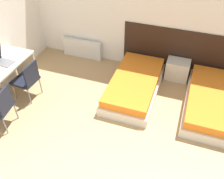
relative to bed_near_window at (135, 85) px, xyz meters
name	(u,v)px	position (x,y,z in m)	size (l,w,h in m)	color
wall_back	(138,12)	(-0.27, 1.03, 1.17)	(6.04, 0.05, 2.70)	white
headboard_panel	(181,53)	(0.79, 1.00, 0.37)	(2.68, 0.03, 1.11)	black
bed_near_window	(135,85)	(0.00, 0.00, 0.00)	(1.00, 1.93, 0.38)	beige
bed_near_door	(211,101)	(1.58, 0.00, 0.00)	(1.00, 1.93, 0.38)	beige
nightstand	(177,70)	(0.79, 0.79, 0.05)	(0.51, 0.36, 0.47)	beige
radiator	(82,49)	(-1.64, 0.91, 0.05)	(1.03, 0.12, 0.47)	silver
chair_near_laptop	(27,79)	(-2.02, -0.88, 0.30)	(0.47, 0.47, 0.85)	black
chair_near_notebook	(0,106)	(-2.03, -1.72, 0.30)	(0.50, 0.50, 0.85)	black
laptop	(2,59)	(-2.52, -0.89, 0.66)	(0.37, 0.27, 0.36)	slate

